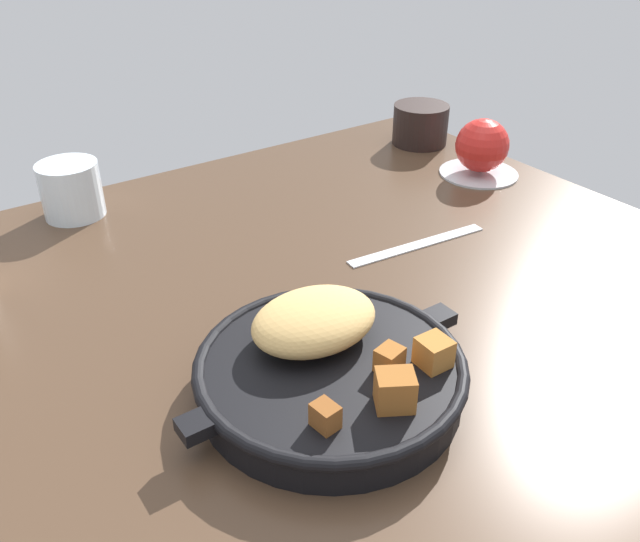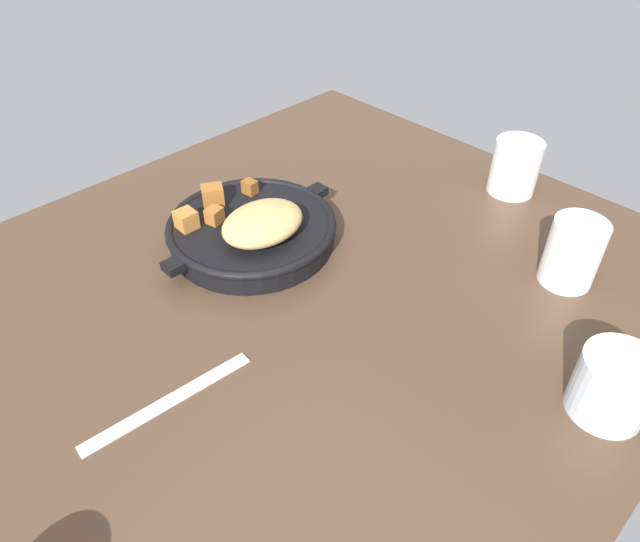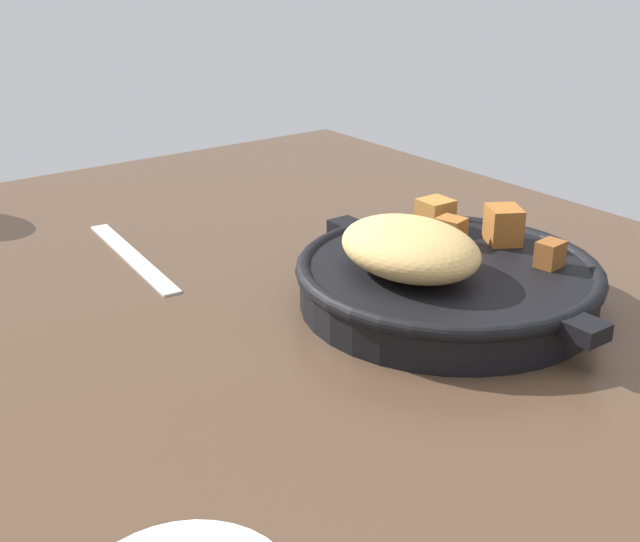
{
  "view_description": "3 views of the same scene",
  "coord_description": "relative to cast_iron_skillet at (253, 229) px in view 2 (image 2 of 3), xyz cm",
  "views": [
    {
      "loc": [
        -30.33,
        -48.04,
        39.15
      ],
      "look_at": [
        0.05,
        -4.11,
        6.71
      ],
      "focal_mm": 37.2,
      "sensor_mm": 36.0,
      "label": 1
    },
    {
      "loc": [
        34.51,
        40.91,
        49.16
      ],
      "look_at": [
        -3.01,
        2.77,
        4.47
      ],
      "focal_mm": 32.45,
      "sensor_mm": 36.0,
      "label": 2
    },
    {
      "loc": [
        -45.46,
        30.33,
        26.86
      ],
      "look_at": [
        0.55,
        -3.79,
        3.27
      ],
      "focal_mm": 46.14,
      "sensor_mm": 36.0,
      "label": 3
    }
  ],
  "objects": [
    {
      "name": "ground_plane",
      "position": [
        4.37,
        11.88,
        -3.79
      ],
      "size": [
        101.66,
        84.3,
        2.4
      ],
      "primitive_type": "cube",
      "color": "#473323"
    },
    {
      "name": "cast_iron_skillet",
      "position": [
        0.0,
        0.0,
        0.0
      ],
      "size": [
        27.83,
        23.51,
        7.33
      ],
      "color": "black",
      "rests_on": "ground_plane"
    },
    {
      "name": "butter_knife",
      "position": [
        23.86,
        15.0,
        -2.41
      ],
      "size": [
        19.38,
        3.33,
        0.36
      ],
      "primitive_type": "cube",
      "rotation": [
        0.0,
        0.0,
        -0.09
      ],
      "color": "silver",
      "rests_on": "ground_plane"
    },
    {
      "name": "white_creamer_pitcher",
      "position": [
        -23.82,
        34.35,
        1.89
      ],
      "size": [
        6.75,
        6.75,
        8.96
      ],
      "primitive_type": "cylinder",
      "color": "white",
      "rests_on": "ground_plane"
    },
    {
      "name": "water_glass_short",
      "position": [
        -7.67,
        47.09,
        1.01
      ],
      "size": [
        7.79,
        7.79,
        7.2
      ],
      "primitive_type": "cylinder",
      "color": "silver",
      "rests_on": "ground_plane"
    },
    {
      "name": "ceramic_mug_white",
      "position": [
        -38.02,
        17.72,
        1.67
      ],
      "size": [
        7.25,
        7.25,
        8.5
      ],
      "primitive_type": "cylinder",
      "color": "silver",
      "rests_on": "ground_plane"
    }
  ]
}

